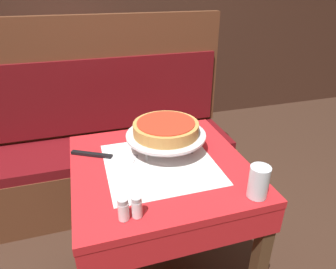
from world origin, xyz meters
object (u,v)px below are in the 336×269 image
object	(u,v)px
pizza_pan_stand	(166,136)
pizza_server	(105,156)
booth_bench	(102,154)
deep_dish_pizza	(166,128)
dining_table_front	(160,184)
salt_shaker	(123,209)
condiment_caddy	(66,65)
dining_table_rear	(74,83)
water_glass_near	(259,182)
pepper_shaker	(137,207)

from	to	relation	value
pizza_pan_stand	pizza_server	xyz separation A→B (m)	(-0.26, 0.02, -0.06)
booth_bench	deep_dish_pizza	world-z (taller)	booth_bench
dining_table_front	salt_shaker	size ratio (longest dim) A/B	9.60
booth_bench	pizza_pan_stand	world-z (taller)	booth_bench
dining_table_front	pizza_server	distance (m)	0.26
pizza_pan_stand	condiment_caddy	world-z (taller)	condiment_caddy
dining_table_front	deep_dish_pizza	bearing A→B (deg)	60.93
dining_table_rear	water_glass_near	world-z (taller)	water_glass_near
pizza_pan_stand	deep_dish_pizza	world-z (taller)	deep_dish_pizza
dining_table_front	pizza_pan_stand	xyz separation A→B (m)	(0.05, 0.09, 0.17)
water_glass_near	booth_bench	bearing A→B (deg)	112.11
dining_table_front	deep_dish_pizza	world-z (taller)	deep_dish_pizza
dining_table_rear	deep_dish_pizza	world-z (taller)	deep_dish_pizza
dining_table_rear	condiment_caddy	bearing A→B (deg)	178.63
pizza_pan_stand	pizza_server	distance (m)	0.27
booth_bench	pizza_server	bearing A→B (deg)	-91.63
deep_dish_pizza	pizza_server	xyz separation A→B (m)	(-0.26, 0.02, -0.10)
water_glass_near	salt_shaker	size ratio (longest dim) A/B	1.51
pizza_server	condiment_caddy	bearing A→B (deg)	95.90
booth_bench	condiment_caddy	distance (m)	0.87
dining_table_rear	deep_dish_pizza	distance (m)	1.51
deep_dish_pizza	pepper_shaker	world-z (taller)	deep_dish_pizza
deep_dish_pizza	pizza_server	world-z (taller)	deep_dish_pizza
condiment_caddy	salt_shaker	bearing A→B (deg)	-84.84
water_glass_near	salt_shaker	bearing A→B (deg)	177.39
deep_dish_pizza	condiment_caddy	xyz separation A→B (m)	(-0.40, 1.45, -0.06)
dining_table_rear	pepper_shaker	xyz separation A→B (m)	(0.16, -1.81, 0.15)
dining_table_front	dining_table_rear	world-z (taller)	dining_table_rear
pizza_pan_stand	deep_dish_pizza	distance (m)	0.04
dining_table_front	water_glass_near	size ratio (longest dim) A/B	6.38
booth_bench	deep_dish_pizza	bearing A→B (deg)	-71.52
dining_table_front	water_glass_near	bearing A→B (deg)	-48.11
salt_shaker	pepper_shaker	size ratio (longest dim) A/B	1.04
water_glass_near	salt_shaker	distance (m)	0.45
pizza_server	water_glass_near	bearing A→B (deg)	-40.80
pizza_server	salt_shaker	size ratio (longest dim) A/B	3.52
dining_table_front	condiment_caddy	bearing A→B (deg)	102.88
pizza_server	dining_table_front	bearing A→B (deg)	-28.55
booth_bench	deep_dish_pizza	xyz separation A→B (m)	(0.24, -0.71, 0.49)
pizza_server	salt_shaker	distance (m)	0.38
condiment_caddy	dining_table_front	bearing A→B (deg)	-77.12
booth_bench	pizza_pan_stand	distance (m)	0.88
deep_dish_pizza	water_glass_near	xyz separation A→B (m)	(0.21, -0.38, -0.05)
dining_table_rear	pepper_shaker	world-z (taller)	pepper_shaker
deep_dish_pizza	water_glass_near	world-z (taller)	deep_dish_pizza
pizza_server	salt_shaker	world-z (taller)	salt_shaker
water_glass_near	condiment_caddy	xyz separation A→B (m)	(-0.61, 1.83, -0.01)
pizza_pan_stand	salt_shaker	size ratio (longest dim) A/B	4.40
dining_table_rear	condiment_caddy	distance (m)	0.16
salt_shaker	water_glass_near	bearing A→B (deg)	-2.61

